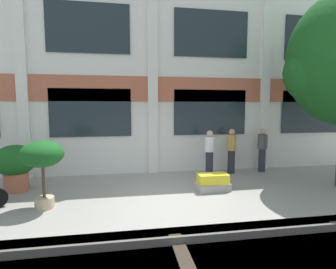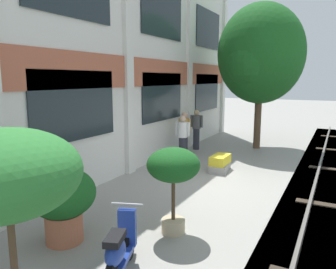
# 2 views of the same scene
# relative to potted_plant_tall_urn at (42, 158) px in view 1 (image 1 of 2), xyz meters

# --- Properties ---
(ground_plane) EXTENTS (80.00, 80.00, 0.00)m
(ground_plane) POSITION_rel_potted_plant_tall_urn_xyz_m (2.98, 0.07, -1.24)
(ground_plane) COLOR gray
(apartment_facade) EXTENTS (17.95, 0.64, 8.63)m
(apartment_facade) POSITION_rel_potted_plant_tall_urn_xyz_m (2.98, 3.31, 3.05)
(apartment_facade) COLOR silver
(apartment_facade) RESTS_ON ground
(potted_plant_tall_urn) EXTENTS (0.99, 0.99, 1.65)m
(potted_plant_tall_urn) POSITION_rel_potted_plant_tall_urn_xyz_m (0.00, 0.00, 0.00)
(potted_plant_tall_urn) COLOR tan
(potted_plant_tall_urn) RESTS_ON ground
(potted_plant_stone_basin) EXTENTS (1.17, 1.17, 1.35)m
(potted_plant_stone_basin) POSITION_rel_potted_plant_tall_urn_xyz_m (-1.22, 1.58, -0.43)
(potted_plant_stone_basin) COLOR #B76647
(potted_plant_stone_basin) RESTS_ON ground
(potted_plant_square_trough) EXTENTS (1.02, 0.63, 0.50)m
(potted_plant_square_trough) POSITION_rel_potted_plant_tall_urn_xyz_m (4.47, 0.60, -1.00)
(potted_plant_square_trough) COLOR gray
(potted_plant_square_trough) RESTS_ON ground
(resident_by_doorway) EXTENTS (0.34, 0.52, 1.65)m
(resident_by_doorway) POSITION_rel_potted_plant_tall_urn_xyz_m (5.84, 2.50, -0.35)
(resident_by_doorway) COLOR #282833
(resident_by_doorway) RESTS_ON ground
(resident_watching_tracks) EXTENTS (0.34, 0.53, 1.65)m
(resident_watching_tracks) POSITION_rel_potted_plant_tall_urn_xyz_m (4.86, 2.11, -0.35)
(resident_watching_tracks) COLOR #282833
(resident_watching_tracks) RESTS_ON ground
(resident_near_plants) EXTENTS (0.34, 0.53, 1.64)m
(resident_near_plants) POSITION_rel_potted_plant_tall_urn_xyz_m (7.09, 2.53, -0.36)
(resident_near_plants) COLOR #282833
(resident_near_plants) RESTS_ON ground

